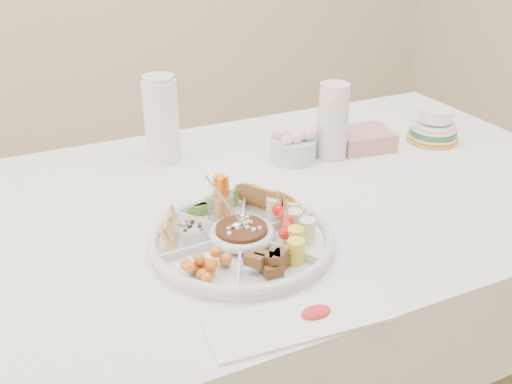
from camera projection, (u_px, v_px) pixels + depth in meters
name	position (u px, v px, depth m)	size (l,w,h in m)	color
dining_table	(301.00, 304.00, 1.62)	(1.52, 1.02, 0.76)	white
party_tray	(242.00, 237.00, 1.18)	(0.38, 0.38, 0.04)	silver
bean_dip	(242.00, 234.00, 1.18)	(0.11, 0.11, 0.04)	black
tortillas	(273.00, 202.00, 1.27)	(0.10, 0.10, 0.06)	#B37B4D
carrot_cucumber	(214.00, 194.00, 1.27)	(0.12, 0.12, 0.11)	orange
pita_raisins	(179.00, 227.00, 1.18)	(0.11, 0.11, 0.06)	tan
cherries	(205.00, 262.00, 1.08)	(0.10, 0.10, 0.04)	orange
granola_chunks	(273.00, 262.00, 1.08)	(0.10, 0.10, 0.04)	brown
banana_tomato	(305.00, 222.00, 1.17)	(0.11, 0.11, 0.09)	#D7CB60
cup_stack	(333.00, 115.00, 1.55)	(0.09, 0.09, 0.24)	beige
thermos	(162.00, 119.00, 1.53)	(0.09, 0.09, 0.24)	white
flower_bowl	(293.00, 144.00, 1.56)	(0.13, 0.13, 0.10)	silver
napkin_stack	(363.00, 139.00, 1.66)	(0.15, 0.13, 0.05)	tan
plate_stack	(434.00, 126.00, 1.69)	(0.15, 0.15, 0.10)	#F6EE60
placemat	(301.00, 320.00, 0.98)	(0.33, 0.11, 0.01)	white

